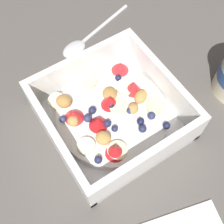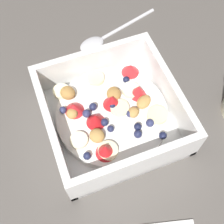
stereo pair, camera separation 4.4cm
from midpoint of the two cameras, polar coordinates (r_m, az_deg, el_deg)
The scene contains 3 objects.
ground_plane at distance 0.47m, azimuth 4.83°, elevation -2.85°, with size 2.40×2.40×0.00m, color #56514C.
fruit_bowl at distance 0.45m, azimuth 2.72°, elevation -0.69°, with size 0.19×0.19×0.07m.
spoon at distance 0.57m, azimuth 0.62°, elevation 14.25°, with size 0.07×0.17×0.01m.
Camera 2 is at (0.18, -0.09, 0.42)m, focal length 47.28 mm.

